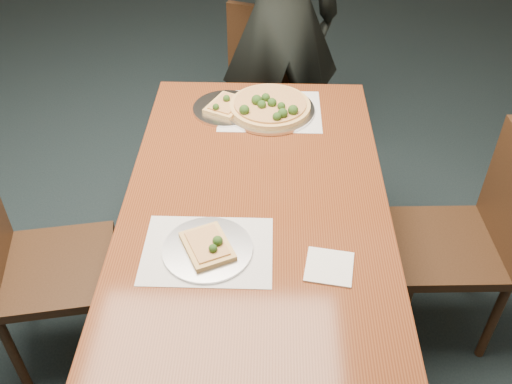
{
  "coord_description": "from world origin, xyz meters",
  "views": [
    {
      "loc": [
        0.33,
        -1.59,
        2.03
      ],
      "look_at": [
        0.29,
        -0.09,
        0.75
      ],
      "focal_mm": 40.0,
      "sensor_mm": 36.0,
      "label": 1
    }
  ],
  "objects_px": {
    "chair_far": "(260,89)",
    "slice_plate_near": "(208,248)",
    "dining_table": "(256,212)",
    "chair_right": "(471,234)",
    "slice_plate_far": "(226,107)",
    "diner": "(281,20)",
    "pizza_pan": "(270,107)",
    "chair_left": "(28,260)"
  },
  "relations": [
    {
      "from": "pizza_pan",
      "to": "slice_plate_far",
      "type": "height_order",
      "value": "pizza_pan"
    },
    {
      "from": "diner",
      "to": "slice_plate_near",
      "type": "distance_m",
      "value": 1.48
    },
    {
      "from": "chair_far",
      "to": "dining_table",
      "type": "bearing_deg",
      "value": -72.04
    },
    {
      "from": "chair_far",
      "to": "chair_right",
      "type": "distance_m",
      "value": 1.34
    },
    {
      "from": "pizza_pan",
      "to": "slice_plate_far",
      "type": "relative_size",
      "value": 1.32
    },
    {
      "from": "chair_right",
      "to": "pizza_pan",
      "type": "height_order",
      "value": "chair_right"
    },
    {
      "from": "slice_plate_near",
      "to": "slice_plate_far",
      "type": "height_order",
      "value": "slice_plate_near"
    },
    {
      "from": "chair_far",
      "to": "slice_plate_far",
      "type": "xyz_separation_m",
      "value": [
        -0.13,
        -0.58,
        0.25
      ]
    },
    {
      "from": "pizza_pan",
      "to": "slice_plate_far",
      "type": "bearing_deg",
      "value": 175.48
    },
    {
      "from": "chair_far",
      "to": "slice_plate_near",
      "type": "distance_m",
      "value": 1.42
    },
    {
      "from": "slice_plate_near",
      "to": "diner",
      "type": "bearing_deg",
      "value": 81.2
    },
    {
      "from": "dining_table",
      "to": "chair_right",
      "type": "xyz_separation_m",
      "value": [
        0.81,
        0.06,
        -0.14
      ]
    },
    {
      "from": "pizza_pan",
      "to": "chair_left",
      "type": "bearing_deg",
      "value": -143.27
    },
    {
      "from": "chair_far",
      "to": "chair_left",
      "type": "distance_m",
      "value": 1.47
    },
    {
      "from": "slice_plate_near",
      "to": "dining_table",
      "type": "bearing_deg",
      "value": 63.8
    },
    {
      "from": "dining_table",
      "to": "chair_left",
      "type": "bearing_deg",
      "value": -171.26
    },
    {
      "from": "dining_table",
      "to": "chair_far",
      "type": "xyz_separation_m",
      "value": [
        -0.01,
        1.11,
        -0.14
      ]
    },
    {
      "from": "pizza_pan",
      "to": "slice_plate_near",
      "type": "xyz_separation_m",
      "value": [
        -0.18,
        -0.8,
        -0.01
      ]
    },
    {
      "from": "chair_far",
      "to": "diner",
      "type": "height_order",
      "value": "diner"
    },
    {
      "from": "chair_far",
      "to": "slice_plate_far",
      "type": "bearing_deg",
      "value": -85.07
    },
    {
      "from": "slice_plate_near",
      "to": "slice_plate_far",
      "type": "xyz_separation_m",
      "value": [
        -0.0,
        0.81,
        -0.0
      ]
    },
    {
      "from": "dining_table",
      "to": "pizza_pan",
      "type": "distance_m",
      "value": 0.53
    },
    {
      "from": "dining_table",
      "to": "chair_far",
      "type": "height_order",
      "value": "chair_far"
    },
    {
      "from": "dining_table",
      "to": "slice_plate_far",
      "type": "relative_size",
      "value": 5.36
    },
    {
      "from": "chair_left",
      "to": "diner",
      "type": "relative_size",
      "value": 0.53
    },
    {
      "from": "diner",
      "to": "dining_table",
      "type": "bearing_deg",
      "value": 73.77
    },
    {
      "from": "slice_plate_far",
      "to": "slice_plate_near",
      "type": "bearing_deg",
      "value": -89.98
    },
    {
      "from": "chair_far",
      "to": "slice_plate_far",
      "type": "relative_size",
      "value": 3.25
    },
    {
      "from": "slice_plate_near",
      "to": "chair_far",
      "type": "bearing_deg",
      "value": 84.86
    },
    {
      "from": "chair_left",
      "to": "chair_far",
      "type": "bearing_deg",
      "value": -44.1
    },
    {
      "from": "chair_far",
      "to": "chair_left",
      "type": "relative_size",
      "value": 1.0
    },
    {
      "from": "dining_table",
      "to": "slice_plate_far",
      "type": "bearing_deg",
      "value": 104.82
    },
    {
      "from": "pizza_pan",
      "to": "slice_plate_near",
      "type": "height_order",
      "value": "pizza_pan"
    },
    {
      "from": "chair_far",
      "to": "slice_plate_near",
      "type": "bearing_deg",
      "value": -77.94
    },
    {
      "from": "chair_left",
      "to": "chair_right",
      "type": "relative_size",
      "value": 1.0
    },
    {
      "from": "dining_table",
      "to": "slice_plate_far",
      "type": "height_order",
      "value": "slice_plate_far"
    },
    {
      "from": "slice_plate_near",
      "to": "slice_plate_far",
      "type": "distance_m",
      "value": 0.81
    },
    {
      "from": "pizza_pan",
      "to": "slice_plate_far",
      "type": "distance_m",
      "value": 0.18
    },
    {
      "from": "chair_far",
      "to": "chair_right",
      "type": "relative_size",
      "value": 1.0
    },
    {
      "from": "diner",
      "to": "slice_plate_near",
      "type": "xyz_separation_m",
      "value": [
        -0.23,
        -1.46,
        -0.09
      ]
    },
    {
      "from": "diner",
      "to": "slice_plate_far",
      "type": "relative_size",
      "value": 6.13
    },
    {
      "from": "diner",
      "to": "chair_left",
      "type": "bearing_deg",
      "value": 43.21
    }
  ]
}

